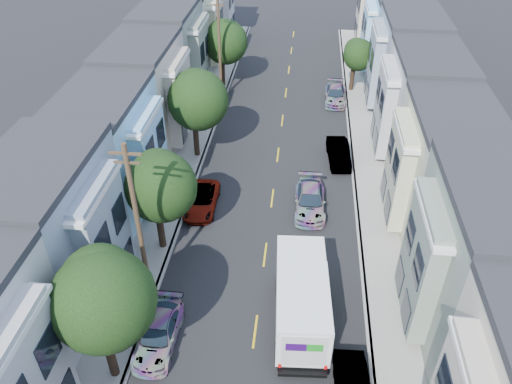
{
  "coord_description": "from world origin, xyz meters",
  "views": [
    {
      "loc": [
        1.82,
        -17.08,
        21.89
      ],
      "look_at": [
        -0.96,
        9.65,
        2.2
      ],
      "focal_mm": 35.0,
      "sensor_mm": 36.0,
      "label": 1
    }
  ],
  "objects": [
    {
      "name": "tree_d",
      "position": [
        -6.3,
        17.2,
        5.0
      ],
      "size": [
        4.7,
        4.7,
        7.37
      ],
      "color": "black",
      "rests_on": "ground"
    },
    {
      "name": "tree_e",
      "position": [
        -6.3,
        30.94,
        4.7
      ],
      "size": [
        4.38,
        4.38,
        6.91
      ],
      "color": "black",
      "rests_on": "ground"
    },
    {
      "name": "ground",
      "position": [
        0.0,
        0.0,
        0.0
      ],
      "size": [
        160.0,
        160.0,
        0.0
      ],
      "primitive_type": "plane",
      "color": "black",
      "rests_on": "ground"
    },
    {
      "name": "curb_right",
      "position": [
        6.05,
        15.0,
        0.07
      ],
      "size": [
        0.3,
        70.0,
        0.15
      ],
      "primitive_type": "cube",
      "color": "gray",
      "rests_on": "ground"
    },
    {
      "name": "centerline",
      "position": [
        0.0,
        15.0,
        0.0
      ],
      "size": [
        0.12,
        70.0,
        0.01
      ],
      "primitive_type": "cube",
      "color": "gold",
      "rests_on": "ground"
    },
    {
      "name": "tree_c",
      "position": [
        -6.3,
        6.04,
        4.78
      ],
      "size": [
        4.29,
        4.29,
        6.95
      ],
      "color": "black",
      "rests_on": "ground"
    },
    {
      "name": "parked_left_c",
      "position": [
        -4.9,
        -1.19,
        0.69
      ],
      "size": [
        1.96,
        4.59,
        1.37
      ],
      "primitive_type": "imported",
      "rotation": [
        0.0,
        0.0,
        -0.01
      ],
      "color": "#B0B0B0",
      "rests_on": "ground"
    },
    {
      "name": "lead_sedan",
      "position": [
        2.71,
        11.05,
        0.75
      ],
      "size": [
        2.2,
        5.03,
        1.5
      ],
      "primitive_type": "imported",
      "rotation": [
        0.0,
        0.0,
        0.02
      ],
      "color": "black",
      "rests_on": "ground"
    },
    {
      "name": "utility_pole_far",
      "position": [
        -6.3,
        28.0,
        5.15
      ],
      "size": [
        1.6,
        0.26,
        10.0
      ],
      "color": "#42301E",
      "rests_on": "ground"
    },
    {
      "name": "road_slab",
      "position": [
        0.0,
        15.0,
        0.01
      ],
      "size": [
        12.0,
        70.0,
        0.02
      ],
      "primitive_type": "cube",
      "color": "black",
      "rests_on": "ground"
    },
    {
      "name": "curb_left",
      "position": [
        -6.05,
        15.0,
        0.07
      ],
      "size": [
        0.3,
        70.0,
        0.15
      ],
      "primitive_type": "cube",
      "color": "gray",
      "rests_on": "ground"
    },
    {
      "name": "parked_right_d",
      "position": [
        4.9,
        28.6,
        0.7
      ],
      "size": [
        2.05,
        4.72,
        1.41
      ],
      "primitive_type": "imported",
      "rotation": [
        0.0,
        0.0,
        -0.02
      ],
      "color": "#0E093D",
      "rests_on": "ground"
    },
    {
      "name": "parked_left_d",
      "position": [
        -4.9,
        10.36,
        0.65
      ],
      "size": [
        2.26,
        4.72,
        1.3
      ],
      "primitive_type": "imported",
      "rotation": [
        0.0,
        0.0,
        0.02
      ],
      "color": "black",
      "rests_on": "ground"
    },
    {
      "name": "fedex_truck",
      "position": [
        2.36,
        0.9,
        1.87
      ],
      "size": [
        2.69,
        6.98,
        3.35
      ],
      "rotation": [
        0.0,
        0.0,
        0.06
      ],
      "color": "white",
      "rests_on": "ground"
    },
    {
      "name": "sidewalk_left",
      "position": [
        -7.35,
        15.0,
        0.07
      ],
      "size": [
        2.6,
        70.0,
        0.15
      ],
      "primitive_type": "cube",
      "color": "gray",
      "rests_on": "ground"
    },
    {
      "name": "tree_far_r",
      "position": [
        6.89,
        31.24,
        3.76
      ],
      "size": [
        3.1,
        3.1,
        5.35
      ],
      "color": "black",
      "rests_on": "ground"
    },
    {
      "name": "utility_pole_near",
      "position": [
        -6.3,
        2.0,
        5.15
      ],
      "size": [
        1.6,
        0.26,
        10.0
      ],
      "color": "#42301E",
      "rests_on": "ground"
    },
    {
      "name": "townhouse_row_right",
      "position": [
        11.15,
        15.0,
        0.0
      ],
      "size": [
        5.0,
        70.0,
        8.5
      ],
      "primitive_type": "cube",
      "color": "beige",
      "rests_on": "ground"
    },
    {
      "name": "sidewalk_right",
      "position": [
        7.35,
        15.0,
        0.07
      ],
      "size": [
        2.6,
        70.0,
        0.15
      ],
      "primitive_type": "cube",
      "color": "gray",
      "rests_on": "ground"
    },
    {
      "name": "tree_b",
      "position": [
        -6.3,
        -3.3,
        5.42
      ],
      "size": [
        4.6,
        4.6,
        7.75
      ],
      "color": "black",
      "rests_on": "ground"
    },
    {
      "name": "parked_right_c",
      "position": [
        4.9,
        17.56,
        0.74
      ],
      "size": [
        1.99,
        4.59,
        1.49
      ],
      "primitive_type": "imported",
      "rotation": [
        0.0,
        0.0,
        0.09
      ],
      "color": "black",
      "rests_on": "ground"
    },
    {
      "name": "townhouse_row_left",
      "position": [
        -11.15,
        15.0,
        0.0
      ],
      "size": [
        5.0,
        70.0,
        8.5
      ],
      "primitive_type": "cube",
      "color": "beige",
      "rests_on": "ground"
    }
  ]
}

